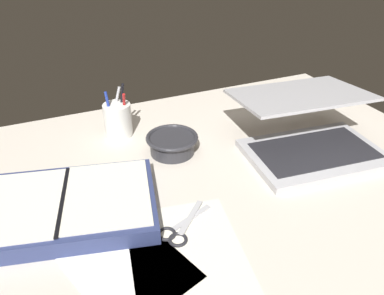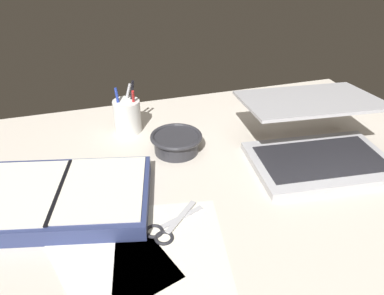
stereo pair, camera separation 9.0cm
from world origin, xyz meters
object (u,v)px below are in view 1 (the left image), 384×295
object	(u,v)px
pen_cup	(118,119)
scissors	(177,231)
bowl	(172,143)
laptop	(309,132)
planner	(64,207)

from	to	relation	value
pen_cup	scissors	bearing A→B (deg)	-89.23
bowl	pen_cup	world-z (taller)	pen_cup
bowl	scissors	bearing A→B (deg)	-109.26
bowl	scissors	world-z (taller)	bowl
laptop	bowl	distance (cm)	36.54
pen_cup	scissors	size ratio (longest dim) A/B	1.13
bowl	planner	size ratio (longest dim) A/B	0.33
laptop	pen_cup	xyz separation A→B (cm)	(-44.55, 28.69, -0.40)
bowl	planner	xyz separation A→B (cm)	(-29.84, -14.03, -0.85)
laptop	planner	world-z (taller)	laptop
laptop	planner	size ratio (longest dim) A/B	0.89
pen_cup	scissors	xyz separation A→B (cm)	(0.59, -44.06, -4.61)
laptop	pen_cup	distance (cm)	52.99
pen_cup	planner	xyz separation A→B (cm)	(-19.20, -29.36, -2.94)
laptop	planner	distance (cm)	63.84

